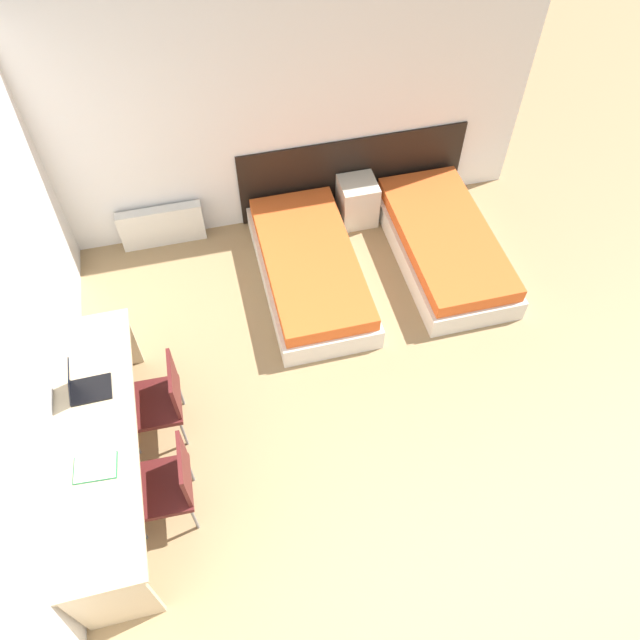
% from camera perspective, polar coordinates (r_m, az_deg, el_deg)
% --- Properties ---
extents(ground_plane, '(20.00, 20.00, 0.00)m').
position_cam_1_polar(ground_plane, '(5.11, 7.22, -25.50)').
color(ground_plane, '#9E7F56').
extents(wall_back, '(5.46, 0.05, 2.70)m').
position_cam_1_polar(wall_back, '(6.47, -4.49, 18.32)').
color(wall_back, white).
rests_on(wall_back, ground_plane).
extents(wall_left, '(0.05, 5.40, 2.70)m').
position_cam_1_polar(wall_left, '(4.96, -25.53, -1.30)').
color(wall_left, white).
rests_on(wall_left, ground_plane).
extents(headboard_panel, '(2.55, 0.03, 0.92)m').
position_cam_1_polar(headboard_panel, '(7.13, 2.99, 13.20)').
color(headboard_panel, black).
rests_on(headboard_panel, ground_plane).
extents(bed_near_window, '(0.98, 2.01, 0.40)m').
position_cam_1_polar(bed_near_window, '(6.44, -0.91, 4.69)').
color(bed_near_window, silver).
rests_on(bed_near_window, ground_plane).
extents(bed_near_door, '(0.98, 2.01, 0.40)m').
position_cam_1_polar(bed_near_door, '(6.81, 11.27, 6.79)').
color(bed_near_door, silver).
rests_on(bed_near_door, ground_plane).
extents(nightstand, '(0.40, 0.40, 0.52)m').
position_cam_1_polar(nightstand, '(7.09, 3.44, 10.79)').
color(nightstand, beige).
rests_on(nightstand, ground_plane).
extents(radiator, '(0.90, 0.12, 0.47)m').
position_cam_1_polar(radiator, '(7.03, -14.25, 8.31)').
color(radiator, silver).
rests_on(radiator, ground_plane).
extents(desk, '(0.61, 2.31, 0.78)m').
position_cam_1_polar(desk, '(5.14, -19.41, -10.58)').
color(desk, '#C6B28E').
rests_on(desk, ground_plane).
extents(chair_near_laptop, '(0.48, 0.48, 0.87)m').
position_cam_1_polar(chair_near_laptop, '(5.37, -14.46, -6.97)').
color(chair_near_laptop, '#511919').
rests_on(chair_near_laptop, ground_plane).
extents(chair_near_notebook, '(0.48, 0.48, 0.87)m').
position_cam_1_polar(chair_near_notebook, '(5.01, -13.71, -14.25)').
color(chair_near_notebook, '#511919').
rests_on(chair_near_notebook, ground_plane).
extents(laptop, '(0.32, 0.24, 0.32)m').
position_cam_1_polar(laptop, '(5.17, -20.81, -5.74)').
color(laptop, black).
rests_on(laptop, desk).
extents(open_notebook, '(0.32, 0.23, 0.02)m').
position_cam_1_polar(open_notebook, '(4.86, -19.85, -12.59)').
color(open_notebook, '#236B3D').
rests_on(open_notebook, desk).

